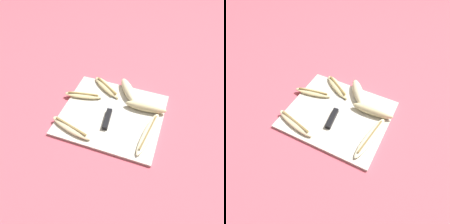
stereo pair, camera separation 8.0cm
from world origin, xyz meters
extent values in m
plane|color=#C65160|center=(0.00, 0.00, 0.00)|extent=(4.00, 4.00, 0.00)
cube|color=beige|center=(0.00, 0.00, 0.01)|extent=(0.40, 0.34, 0.01)
cube|color=black|center=(-0.01, -0.04, 0.02)|extent=(0.03, 0.10, 0.02)
cube|color=#B7BABF|center=(-0.02, 0.07, 0.01)|extent=(0.04, 0.12, 0.00)
ellipsoid|color=beige|center=(0.12, 0.06, 0.03)|extent=(0.17, 0.05, 0.04)
ellipsoid|color=beige|center=(0.16, -0.05, 0.02)|extent=(0.07, 0.21, 0.02)
cube|color=olive|center=(0.16, -0.05, 0.03)|extent=(0.03, 0.17, 0.00)
ellipsoid|color=beige|center=(-0.07, 0.13, 0.02)|extent=(0.16, 0.13, 0.02)
cube|color=olive|center=(-0.07, 0.13, 0.03)|extent=(0.11, 0.08, 0.00)
ellipsoid|color=beige|center=(-0.12, -0.12, 0.02)|extent=(0.19, 0.09, 0.02)
cube|color=olive|center=(-0.12, -0.12, 0.03)|extent=(0.14, 0.04, 0.00)
ellipsoid|color=beige|center=(-0.15, 0.05, 0.02)|extent=(0.17, 0.07, 0.02)
cube|color=brown|center=(-0.15, 0.05, 0.03)|extent=(0.13, 0.03, 0.00)
ellipsoid|color=beige|center=(0.03, 0.13, 0.03)|extent=(0.12, 0.15, 0.04)
camera|label=1|loc=(0.19, -0.53, 0.69)|focal=35.00mm
camera|label=2|loc=(0.26, -0.50, 0.69)|focal=35.00mm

